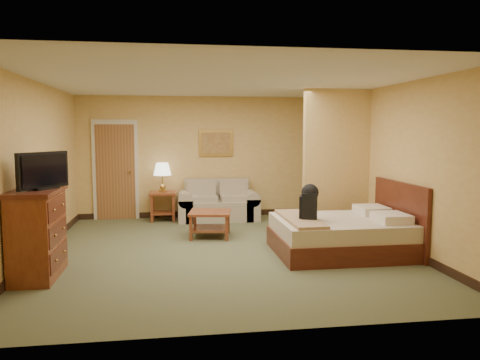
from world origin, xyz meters
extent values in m
plane|color=#515638|center=(0.00, 0.00, 0.00)|extent=(6.00, 6.00, 0.00)
plane|color=white|center=(0.00, 0.00, 2.60)|extent=(6.00, 6.00, 0.00)
cube|color=tan|center=(0.00, 3.00, 1.30)|extent=(5.50, 0.02, 2.60)
cube|color=tan|center=(-2.75, 0.00, 1.30)|extent=(0.02, 6.00, 2.60)
cube|color=tan|center=(2.75, 0.00, 1.30)|extent=(0.02, 6.00, 2.60)
cube|color=tan|center=(2.15, 0.93, 1.30)|extent=(1.20, 0.15, 2.60)
cube|color=beige|center=(-1.95, 2.97, 1.05)|extent=(0.94, 0.06, 2.10)
cube|color=brown|center=(-1.95, 2.96, 1.00)|extent=(0.80, 0.04, 2.00)
cylinder|color=#B79043|center=(-1.65, 2.90, 1.00)|extent=(0.04, 0.12, 0.04)
cube|color=black|center=(0.00, 2.99, 0.06)|extent=(5.50, 0.02, 0.12)
cube|color=tan|center=(0.18, 2.52, 0.21)|extent=(1.38, 0.74, 0.41)
cube|color=tan|center=(0.18, 2.85, 0.63)|extent=(1.38, 0.18, 0.43)
cube|color=tan|center=(-0.51, 2.52, 0.23)|extent=(0.30, 0.74, 0.46)
cube|color=tan|center=(0.87, 2.52, 0.23)|extent=(0.30, 0.74, 0.46)
cube|color=maroon|center=(-0.97, 2.65, 0.58)|extent=(0.55, 0.55, 0.04)
cube|color=maroon|center=(-0.97, 2.65, 0.16)|extent=(0.46, 0.46, 0.03)
cube|color=maroon|center=(-1.19, 2.43, 0.28)|extent=(0.05, 0.05, 0.56)
cube|color=maroon|center=(-0.75, 2.43, 0.28)|extent=(0.05, 0.05, 0.56)
cube|color=maroon|center=(-1.19, 2.87, 0.28)|extent=(0.05, 0.05, 0.56)
cube|color=maroon|center=(-0.75, 2.87, 0.28)|extent=(0.05, 0.05, 0.56)
cylinder|color=#B79043|center=(-0.97, 2.65, 0.62)|extent=(0.18, 0.18, 0.04)
cylinder|color=#B79043|center=(-0.97, 2.65, 0.86)|extent=(0.02, 0.02, 0.30)
cone|color=white|center=(-0.97, 2.65, 1.08)|extent=(0.37, 0.37, 0.25)
cube|color=maroon|center=(-0.12, 0.98, 0.44)|extent=(0.82, 0.82, 0.04)
cube|color=maroon|center=(-0.12, 0.98, 0.15)|extent=(0.70, 0.70, 0.03)
cube|color=maroon|center=(-0.43, 0.68, 0.21)|extent=(0.05, 0.05, 0.43)
cube|color=maroon|center=(0.18, 1.29, 0.21)|extent=(0.05, 0.05, 0.43)
cube|color=#B78E3F|center=(0.18, 2.98, 1.60)|extent=(0.74, 0.03, 0.57)
cube|color=#925B2D|center=(0.18, 2.96, 1.60)|extent=(0.62, 0.02, 0.45)
cube|color=maroon|center=(-2.48, -0.99, 0.54)|extent=(0.49, 0.99, 1.08)
cube|color=#471910|center=(-2.48, -0.99, 1.11)|extent=(0.56, 1.06, 0.05)
cube|color=black|center=(-2.38, -0.99, 1.15)|extent=(0.35, 0.39, 0.03)
cube|color=black|center=(-2.38, -0.99, 1.37)|extent=(0.47, 0.67, 0.46)
cube|color=#471910|center=(1.75, -0.41, 0.15)|extent=(1.97, 1.57, 0.29)
cube|color=beige|center=(1.75, -0.41, 0.41)|extent=(1.91, 1.51, 0.24)
cube|color=#471910|center=(2.71, -0.41, 0.54)|extent=(0.06, 1.67, 1.08)
cube|color=white|center=(2.40, -0.75, 0.59)|extent=(0.44, 0.54, 0.14)
cube|color=white|center=(2.40, -0.06, 0.59)|extent=(0.44, 0.54, 0.14)
cube|color=#977652|center=(1.11, -0.41, 0.55)|extent=(0.44, 1.47, 0.05)
cube|color=black|center=(1.24, -0.48, 0.74)|extent=(0.31, 0.37, 0.43)
sphere|color=black|center=(1.24, -0.48, 0.96)|extent=(0.26, 0.26, 0.26)
camera|label=1|loc=(-0.78, -7.11, 1.86)|focal=35.00mm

